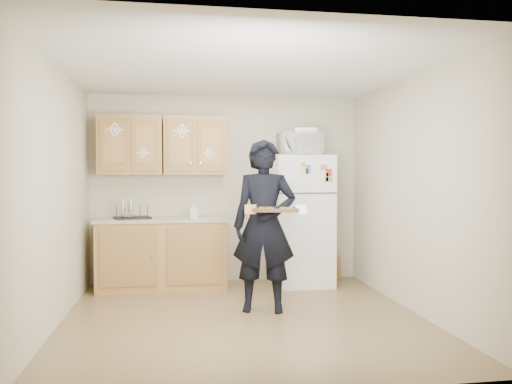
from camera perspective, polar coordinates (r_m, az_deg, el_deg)
The scene contains 23 objects.
floor at distance 5.20m, azimuth -1.37°, elevation -14.21°, with size 3.60×3.60×0.00m, color brown.
ceiling at distance 5.10m, azimuth -1.40°, elevation 13.87°, with size 3.60×3.60×0.00m, color silver.
wall_back at distance 6.78m, azimuth -3.39°, elevation 0.30°, with size 3.60×0.04×2.50m, color beige.
wall_front at distance 3.22m, azimuth 2.83°, elevation -1.58°, with size 3.60×0.04×2.50m, color beige.
wall_left at distance 5.08m, azimuth -21.94°, elevation -0.41°, with size 0.04×3.60×2.50m, color beige.
wall_right at distance 5.53m, azimuth 17.45°, elevation -0.17°, with size 0.04×3.60×2.50m, color beige.
refrigerator at distance 6.60m, azimuth 5.18°, elevation -3.23°, with size 0.75×0.70×1.70m, color white.
base_cabinet at distance 6.51m, azimuth -10.62°, elevation -7.05°, with size 1.60×0.60×0.86m, color #9C6136.
countertop at distance 6.46m, azimuth -10.64°, elevation -3.11°, with size 1.64×0.64×0.04m, color tan.
upper_cab_left at distance 6.60m, azimuth -14.15°, elevation 5.19°, with size 0.80×0.33×0.75m, color #9C6136.
upper_cab_right at distance 6.58m, azimuth -6.99°, elevation 5.25°, with size 0.80×0.33×0.75m, color #9C6136.
cereal_box at distance 7.07m, azimuth 8.78°, elevation -8.55°, with size 0.20×0.07×0.32m, color #C18944.
person at distance 5.29m, azimuth 0.95°, elevation -3.86°, with size 0.66×0.44×1.82m, color black.
baking_tray at distance 5.00m, azimuth 2.29°, elevation -2.11°, with size 0.45×0.33×0.04m, color black.
pizza_front_left at distance 4.93m, azimuth 1.06°, elevation -1.97°, with size 0.15×0.15×0.02m, color yellow.
pizza_front_right at distance 4.92m, azimuth 3.48°, elevation -1.98°, with size 0.15×0.15×0.02m, color yellow.
pizza_back_left at distance 5.08m, azimuth 1.15°, elevation -1.85°, with size 0.15×0.15×0.02m, color yellow.
pizza_back_right at distance 5.07m, azimuth 3.50°, elevation -1.86°, with size 0.15×0.15×0.02m, color yellow.
microwave at distance 6.53m, azimuth 5.06°, elevation 5.47°, with size 0.53×0.36×0.29m, color white.
foil_pan at distance 6.60m, azimuth 5.70°, elevation 6.99°, with size 0.29×0.20×0.06m, color silver.
dish_rack at distance 6.44m, azimuth -13.96°, elevation -2.20°, with size 0.43×0.32×0.17m, color black.
bowl at distance 6.45m, azimuth -14.43°, elevation -2.55°, with size 0.20×0.20×0.05m, color white.
soap_bottle at distance 6.32m, azimuth -7.24°, elevation -2.07°, with size 0.09×0.10×0.21m, color white.
Camera 1 is at (-0.66, -4.95, 1.45)m, focal length 35.00 mm.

